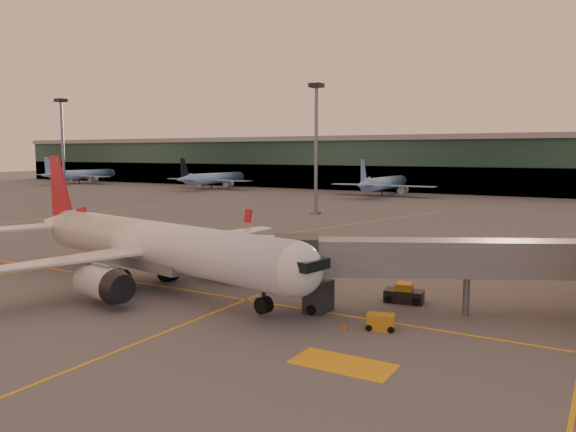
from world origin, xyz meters
The scene contains 14 objects.
ground centered at (0.00, 0.00, 0.00)m, with size 600.00×600.00×0.00m, color #4C4F54.
taxi_markings centered at (-7.32, 44.49, 0.01)m, with size 100.12×173.00×0.01m.
terminal centered at (0.00, 141.79, 8.76)m, with size 400.00×20.00×17.60m.
mast_west_far centered at (-90.00, 62.00, 14.86)m, with size 2.40×2.40×25.60m.
mast_west_near centered at (-20.00, 66.00, 14.86)m, with size 2.40×2.40×25.60m.
distant_aircraft_row centered at (-53.75, 118.00, 0.00)m, with size 225.00×34.00×13.00m.
main_airplane centered at (-4.98, 4.27, 3.87)m, with size 39.30×35.68×11.93m.
jet_bridge centered at (23.23, 10.49, 4.12)m, with size 28.20×16.40×5.89m.
catering_truck centered at (3.60, 11.55, 2.47)m, with size 6.08×4.20×4.34m.
gpu_cart centered at (17.62, 3.07, 0.55)m, with size 2.15×1.60×1.13m.
pushback_tug centered at (16.66, 10.92, 0.65)m, with size 3.35×2.15×1.61m.
cone_nose centered at (15.44, 1.81, 0.23)m, with size 0.38×0.38×0.49m.
cone_tail centered at (-25.97, 3.32, 0.26)m, with size 0.42×0.42×0.53m.
cone_wing_left centered at (-6.85, 20.04, 0.23)m, with size 0.38×0.38×0.49m.
Camera 1 is at (31.05, -32.85, 12.30)m, focal length 35.00 mm.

